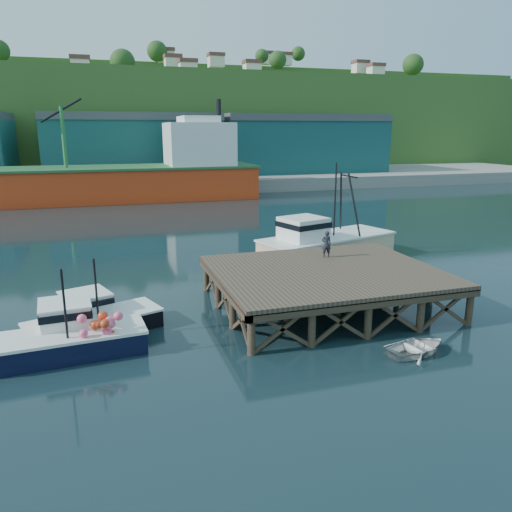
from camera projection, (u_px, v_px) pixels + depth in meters
name	position (u px, v px, depth m)	size (l,w,h in m)	color
ground	(229.00, 317.00, 26.20)	(300.00, 300.00, 0.00)	black
wharf	(327.00, 273.00, 27.14)	(12.00, 10.00, 2.62)	brown
far_quay	(133.00, 178.00, 90.68)	(160.00, 40.00, 2.00)	gray
warehouse_mid	(133.00, 148.00, 84.71)	(28.00, 16.00, 9.00)	#18504E
warehouse_right	(297.00, 146.00, 93.42)	(30.00, 16.00, 9.00)	#18504E
cargo_ship	(79.00, 177.00, 67.31)	(55.50, 10.00, 13.75)	red
hillside	(121.00, 123.00, 115.97)	(220.00, 50.00, 22.00)	#2D511E
boat_navy	(68.00, 336.00, 21.75)	(6.71, 3.79, 4.09)	black
boat_black	(92.00, 318.00, 24.05)	(6.66, 5.52, 3.86)	black
trawler	(325.00, 241.00, 37.30)	(11.45, 6.86, 7.23)	beige
dinghy	(418.00, 347.00, 21.81)	(2.12, 2.97, 0.61)	silver
dockworker	(326.00, 244.00, 29.67)	(0.58, 0.38, 1.60)	black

